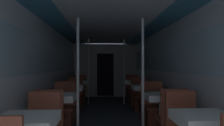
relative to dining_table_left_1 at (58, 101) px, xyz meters
name	(u,v)px	position (x,y,z in m)	size (l,w,h in m)	color
wall_left	(49,73)	(-0.36, 0.91, 0.45)	(0.05, 9.42, 2.05)	silver
wall_right	(167,72)	(2.14, 0.91, 0.45)	(0.05, 9.42, 2.05)	silver
ceiling_panel	(109,25)	(0.89, 0.91, 1.46)	(2.51, 9.42, 0.07)	silver
bulkhead_far	(105,71)	(0.89, 4.80, 0.39)	(2.46, 0.09, 2.05)	#A8A8A3
dining_table_left_1	(58,101)	(0.00, 0.00, 0.00)	(0.57, 0.57, 0.75)	#4C4C51
chair_left_far_1	(63,115)	(0.00, 0.51, -0.35)	(0.40, 0.40, 0.90)	brown
support_pole_left_1	(78,78)	(0.33, 0.00, 0.39)	(0.05, 0.05, 2.05)	silver
dining_table_left_2	(71,90)	(0.00, 1.57, 0.00)	(0.57, 0.57, 0.75)	#4C4C51
chair_left_near_2	(68,109)	(0.00, 1.06, -0.35)	(0.40, 0.40, 0.90)	brown
chair_left_far_2	(74,101)	(0.00, 2.08, -0.35)	(0.40, 0.40, 0.90)	brown
dining_table_left_3	(78,84)	(0.00, 3.14, 0.00)	(0.57, 0.57, 0.75)	#4C4C51
chair_left_near_3	(76,98)	(0.00, 2.63, -0.35)	(0.40, 0.40, 0.90)	brown
chair_left_far_3	(80,93)	(0.00, 3.65, -0.35)	(0.40, 0.40, 0.90)	brown
support_pole_left_3	(89,72)	(0.33, 3.14, 0.39)	(0.05, 0.05, 2.05)	silver
dining_table_right_0	(205,125)	(1.78, -1.57, 0.00)	(0.57, 0.57, 0.75)	#4C4C51
dining_table_right_1	(162,100)	(1.78, 0.00, 0.00)	(0.57, 0.57, 0.75)	#4C4C51
chair_right_far_1	(155,114)	(1.78, 0.51, -0.35)	(0.40, 0.40, 0.90)	brown
support_pole_right_1	(143,78)	(1.45, 0.00, 0.39)	(0.05, 0.05, 2.05)	silver
dining_table_right_2	(144,90)	(1.78, 1.57, 0.00)	(0.57, 0.57, 0.75)	#4C4C51
chair_right_near_2	(149,108)	(1.78, 1.06, -0.35)	(0.40, 0.40, 0.90)	brown
chair_right_far_2	(140,101)	(1.78, 2.08, -0.35)	(0.40, 0.40, 0.90)	brown
dining_table_right_3	(134,84)	(1.78, 3.14, 0.00)	(0.57, 0.57, 0.75)	#4C4C51
chair_right_near_3	(137,98)	(1.78, 2.63, -0.35)	(0.40, 0.40, 0.90)	brown
chair_right_far_3	(132,93)	(1.78, 3.65, -0.35)	(0.40, 0.40, 0.90)	brown
support_pole_right_3	(124,72)	(1.45, 3.14, 0.39)	(0.05, 0.05, 2.05)	silver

